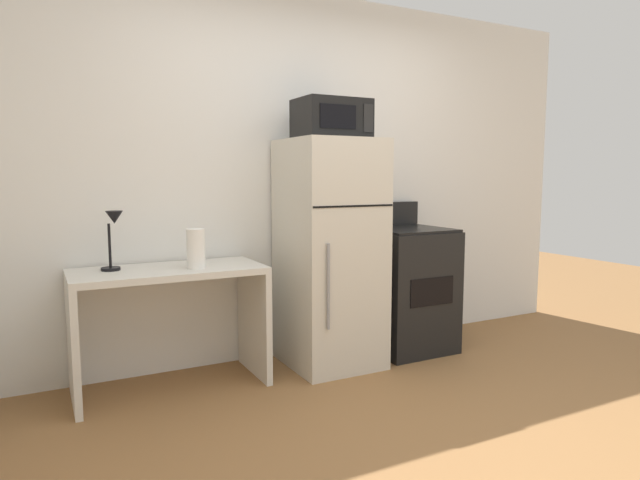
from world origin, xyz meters
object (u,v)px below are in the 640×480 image
paper_towel_roll (196,249)px  desk (169,305)px  refrigerator (330,253)px  oven_range (406,288)px  desk_lamp (113,230)px  microwave (331,119)px

paper_towel_roll → desk: bearing=150.3°
paper_towel_roll → refrigerator: (0.94, 0.03, -0.09)m
desk → refrigerator: size_ratio=0.73×
desk → paper_towel_roll: paper_towel_roll is taller
refrigerator → oven_range: (0.67, 0.02, -0.31)m
desk_lamp → paper_towel_roll: desk_lamp is taller
paper_towel_roll → refrigerator: size_ratio=0.15×
refrigerator → microwave: bearing=-89.7°
desk_lamp → oven_range: bearing=-2.5°
microwave → refrigerator: bearing=90.3°
desk → oven_range: 1.76m
refrigerator → microwave: microwave is taller
oven_range → desk_lamp: bearing=177.5°
microwave → desk: bearing=176.2°
desk → desk_lamp: 0.56m
desk → desk_lamp: (-0.30, 0.06, 0.47)m
refrigerator → oven_range: refrigerator is taller
desk → refrigerator: 1.12m
refrigerator → microwave: size_ratio=3.37×
microwave → desk_lamp: bearing=174.5°
desk_lamp → oven_range: desk_lamp is taller
paper_towel_roll → refrigerator: refrigerator is taller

